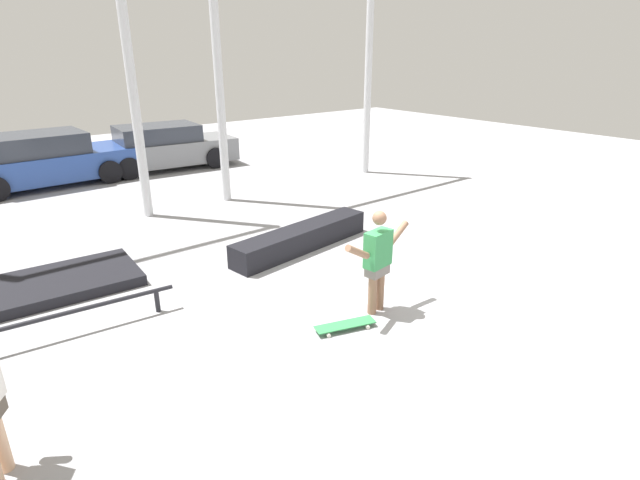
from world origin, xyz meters
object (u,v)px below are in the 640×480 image
(grind_box, at_px, (302,238))
(grind_rail, at_px, (75,314))
(parked_car_blue, at_px, (42,161))
(skateboard, at_px, (345,325))
(parked_car_grey, at_px, (163,147))
(manual_pad, at_px, (26,291))
(skateboarder, at_px, (378,258))

(grind_box, distance_m, grind_rail, 4.07)
(grind_box, relative_size, parked_car_blue, 0.67)
(grind_box, height_order, grind_rail, grind_box)
(skateboard, bearing_deg, parked_car_grey, 97.07)
(skateboard, height_order, manual_pad, manual_pad)
(skateboarder, distance_m, grind_box, 2.67)
(grind_rail, height_order, parked_car_grey, parked_car_grey)
(skateboarder, height_order, parked_car_blue, skateboarder)
(skateboarder, height_order, manual_pad, skateboarder)
(grind_rail, relative_size, parked_car_blue, 0.57)
(parked_car_blue, distance_m, parked_car_grey, 3.30)
(skateboard, xyz_separation_m, grind_box, (1.24, 2.64, 0.15))
(grind_rail, xyz_separation_m, parked_car_grey, (4.67, 8.44, 0.36))
(skateboarder, relative_size, grind_box, 0.50)
(skateboarder, relative_size, skateboard, 1.75)
(parked_car_grey, bearing_deg, parked_car_blue, -176.34)
(manual_pad, relative_size, parked_car_grey, 0.74)
(skateboard, distance_m, parked_car_blue, 10.73)
(grind_box, xyz_separation_m, parked_car_grey, (0.63, 7.91, 0.43))
(manual_pad, distance_m, parked_car_grey, 8.48)
(grind_rail, bearing_deg, manual_pad, 101.55)
(skateboarder, distance_m, parked_car_blue, 10.72)
(skateboarder, distance_m, parked_car_grey, 10.51)
(manual_pad, distance_m, parked_car_blue, 7.14)
(skateboard, xyz_separation_m, parked_car_grey, (1.88, 10.54, 0.58))
(grind_box, bearing_deg, skateboarder, -102.94)
(skateboarder, relative_size, parked_car_grey, 0.34)
(parked_car_grey, bearing_deg, skateboarder, -91.65)
(grind_box, relative_size, grind_rail, 1.18)
(skateboarder, height_order, parked_car_grey, skateboarder)
(parked_car_grey, bearing_deg, grind_rail, -113.96)
(parked_car_grey, bearing_deg, grind_box, -89.59)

